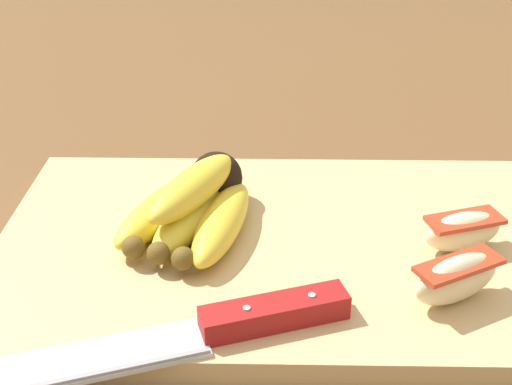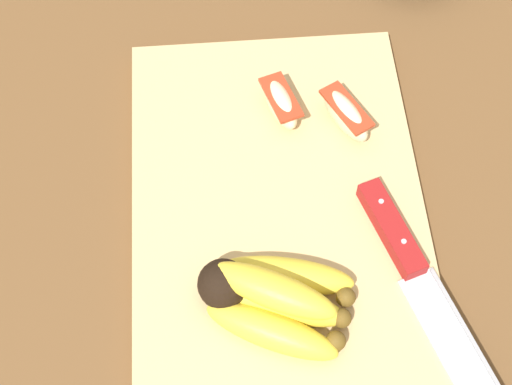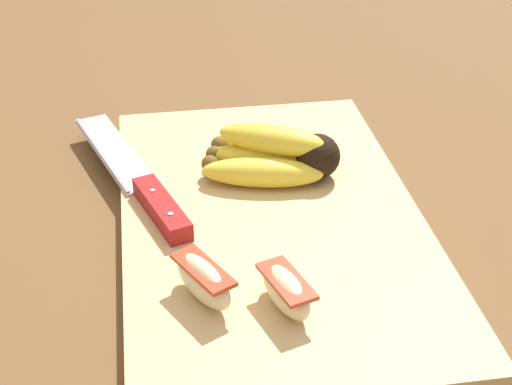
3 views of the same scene
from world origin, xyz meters
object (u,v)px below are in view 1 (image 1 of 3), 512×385
(banana_bunch, at_px, (195,205))
(apple_wedge_middle, at_px, (457,278))
(chefs_knife, at_px, (208,331))
(apple_wedge_near, at_px, (463,230))

(banana_bunch, bearing_deg, apple_wedge_middle, 154.20)
(chefs_knife, bearing_deg, banana_bunch, -80.98)
(chefs_knife, xyz_separation_m, apple_wedge_near, (-0.19, -0.10, 0.01))
(banana_bunch, distance_m, apple_wedge_middle, 0.21)
(apple_wedge_middle, bearing_deg, apple_wedge_near, -108.15)
(banana_bunch, distance_m, chefs_knife, 0.14)
(banana_bunch, relative_size, chefs_knife, 0.52)
(banana_bunch, height_order, chefs_knife, banana_bunch)
(apple_wedge_middle, bearing_deg, chefs_knife, 14.07)
(chefs_knife, relative_size, apple_wedge_middle, 3.87)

